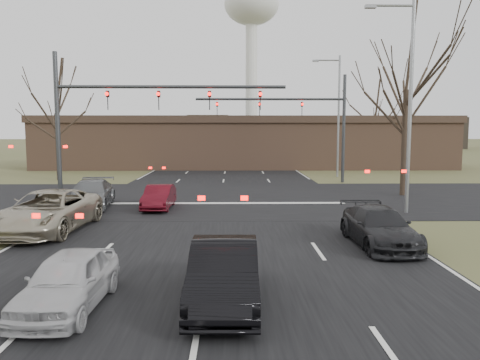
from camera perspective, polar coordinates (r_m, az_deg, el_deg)
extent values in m
plane|color=#4B522B|center=(12.57, -4.16, -12.32)|extent=(360.00, 360.00, 0.00)
cube|color=black|center=(72.01, -1.48, 3.04)|extent=(14.00, 300.00, 0.02)
cube|color=black|center=(27.20, -2.39, -2.20)|extent=(200.00, 14.00, 0.02)
cube|color=brown|center=(49.95, 0.57, 4.27)|extent=(42.00, 10.00, 4.60)
cube|color=#38281E|center=(49.93, 0.57, 7.31)|extent=(42.40, 10.40, 0.70)
cylinder|color=silver|center=(132.65, 1.40, 11.84)|extent=(3.20, 3.20, 34.00)
ellipsoid|color=silver|center=(136.32, 1.42, 20.66)|extent=(15.00, 15.00, 11.25)
cylinder|color=#383A3D|center=(26.55, -21.32, 5.81)|extent=(0.24, 0.24, 8.00)
cylinder|color=#383A3D|center=(25.20, -8.38, 11.17)|extent=(12.00, 0.18, 0.18)
imported|color=black|center=(25.79, -15.81, 9.33)|extent=(0.16, 0.20, 1.00)
imported|color=black|center=(25.24, -9.87, 9.55)|extent=(0.16, 0.20, 1.00)
imported|color=black|center=(24.97, -3.73, 9.66)|extent=(0.16, 0.20, 1.00)
imported|color=black|center=(24.99, 2.48, 9.67)|extent=(0.16, 0.20, 1.00)
cylinder|color=#383A3D|center=(35.87, 12.52, 6.08)|extent=(0.24, 0.24, 8.00)
cylinder|color=#383A3D|center=(35.08, 3.71, 9.81)|extent=(11.00, 0.18, 0.18)
imported|color=black|center=(35.31, 7.56, 8.61)|extent=(0.16, 0.20, 1.00)
imported|color=black|center=(34.99, 2.40, 8.68)|extent=(0.16, 0.20, 1.00)
imported|color=black|center=(34.95, -2.81, 8.68)|extent=(0.16, 0.20, 1.00)
cylinder|color=gray|center=(23.44, 20.03, 8.31)|extent=(0.18, 0.18, 10.00)
cylinder|color=gray|center=(23.76, 18.08, 19.57)|extent=(2.00, 0.12, 0.12)
cube|color=gray|center=(23.46, 15.62, 19.70)|extent=(0.50, 0.25, 0.15)
cylinder|color=gray|center=(39.90, 11.92, 7.53)|extent=(0.18, 0.18, 10.00)
cylinder|color=gray|center=(40.07, 10.64, 14.16)|extent=(2.00, 0.12, 0.12)
cube|color=gray|center=(39.88, 9.18, 14.15)|extent=(0.50, 0.25, 0.15)
cylinder|color=black|center=(29.75, 19.38, 4.27)|extent=(0.32, 0.32, 6.33)
cylinder|color=black|center=(39.39, -21.33, 3.78)|extent=(0.32, 0.32, 5.23)
cylinder|color=black|center=(49.06, 16.07, 4.20)|extent=(0.32, 0.32, 4.95)
imported|color=#ADA38C|center=(19.73, -22.36, -3.56)|extent=(2.97, 5.91, 1.61)
imported|color=#BABABC|center=(11.29, -20.20, -11.45)|extent=(1.63, 3.81, 1.28)
imported|color=black|center=(10.90, -1.97, -11.27)|extent=(1.57, 4.37, 1.43)
imported|color=black|center=(16.80, 16.60, -5.51)|extent=(2.01, 4.57, 1.31)
imported|color=slate|center=(24.89, -17.74, -1.67)|extent=(2.49, 5.04, 1.41)
imported|color=#4D0B14|center=(23.84, -9.85, -2.06)|extent=(1.32, 3.65, 1.20)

